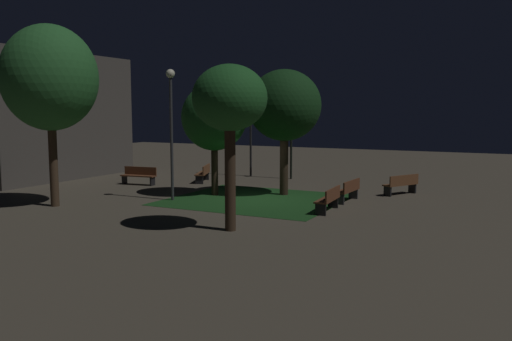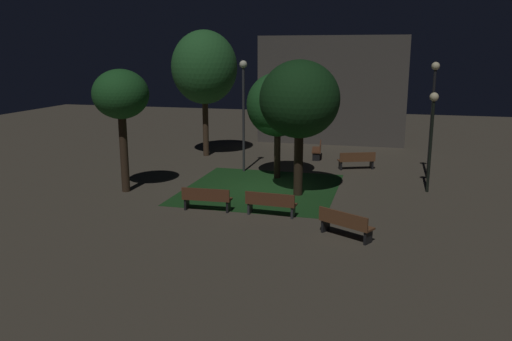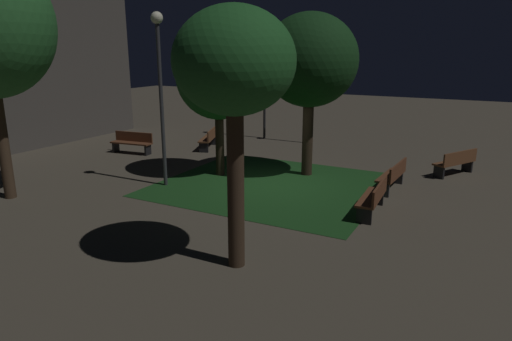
{
  "view_description": "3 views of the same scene",
  "coord_description": "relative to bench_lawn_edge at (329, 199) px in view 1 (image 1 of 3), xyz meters",
  "views": [
    {
      "loc": [
        -19.27,
        -9.44,
        3.66
      ],
      "look_at": [
        -0.4,
        -0.01,
        1.26
      ],
      "focal_mm": 36.95,
      "sensor_mm": 36.0,
      "label": 1
    },
    {
      "loc": [
        5.19,
        -20.56,
        5.71
      ],
      "look_at": [
        -0.35,
        0.48,
        0.72
      ],
      "focal_mm": 36.39,
      "sensor_mm": 36.0,
      "label": 2
    },
    {
      "loc": [
        -12.69,
        -5.94,
        4.27
      ],
      "look_at": [
        -0.92,
        0.29,
        0.67
      ],
      "focal_mm": 31.81,
      "sensor_mm": 36.0,
      "label": 3
    }
  ],
  "objects": [
    {
      "name": "building_wall_backdrop",
      "position": [
        2.62,
        15.39,
        2.86
      ],
      "size": [
        9.18,
        0.8,
        6.68
      ],
      "primitive_type": "cube",
      "color": "#4C4742",
      "rests_on": "ground"
    },
    {
      "name": "lamp_post_plaza_east",
      "position": [
        8.12,
        7.36,
        3.03
      ],
      "size": [
        0.36,
        0.36,
        5.28
      ],
      "color": "black",
      "rests_on": "ground"
    },
    {
      "name": "ground_plane",
      "position": [
        1.2,
        3.39,
        -0.48
      ],
      "size": [
        60.0,
        60.0,
        0.0
      ],
      "primitive_type": "plane",
      "color": "#4C4438"
    },
    {
      "name": "bench_front_left",
      "position": [
        4.82,
        8.39,
        0.0
      ],
      "size": [
        1.85,
        1.11,
        0.88
      ],
      "color": "brown",
      "rests_on": "ground"
    },
    {
      "name": "bench_back_row",
      "position": [
        5.16,
        -1.57,
        0.0
      ],
      "size": [
        1.8,
        1.3,
        0.88
      ],
      "color": "brown",
      "rests_on": "ground"
    },
    {
      "name": "lamp_post_plaza_west",
      "position": [
        7.98,
        4.85,
        2.36
      ],
      "size": [
        0.36,
        0.36,
        4.12
      ],
      "color": "black",
      "rests_on": "ground"
    },
    {
      "name": "lamp_post_near_wall",
      "position": [
        -0.48,
        6.57,
        3.05
      ],
      "size": [
        0.36,
        0.36,
        5.32
      ],
      "color": "#333338",
      "rests_on": "ground"
    },
    {
      "name": "bench_path_side",
      "position": [
        2.41,
        0.0,
        0.0
      ],
      "size": [
        1.82,
        0.58,
        0.88
      ],
      "color": "brown",
      "rests_on": "ground"
    },
    {
      "name": "tree_lawn_side",
      "position": [
        1.39,
        5.67,
        2.89
      ],
      "size": [
        2.81,
        2.81,
        4.82
      ],
      "color": "#2D2116",
      "rests_on": "ground"
    },
    {
      "name": "tree_back_right",
      "position": [
        -3.62,
        9.83,
        4.38
      ],
      "size": [
        3.57,
        3.57,
        6.87
      ],
      "color": "#423021",
      "rests_on": "ground"
    },
    {
      "name": "tree_tall_center",
      "position": [
        -4.22,
        1.74,
        3.48
      ],
      "size": [
        2.27,
        2.27,
        5.05
      ],
      "color": "#38281C",
      "rests_on": "ground"
    },
    {
      "name": "bench_by_lamp",
      "position": [
        2.55,
        10.75,
        0.0
      ],
      "size": [
        0.69,
        1.84,
        0.88
      ],
      "color": "brown",
      "rests_on": "ground"
    },
    {
      "name": "tree_near_wall",
      "position": [
        2.84,
        3.03,
        3.38
      ],
      "size": [
        3.17,
        3.17,
        5.43
      ],
      "color": "#2D2116",
      "rests_on": "ground"
    },
    {
      "name": "grass_lawn",
      "position": [
        1.16,
        3.55,
        -0.48
      ],
      "size": [
        6.33,
        6.85,
        0.01
      ],
      "primitive_type": "cube",
      "color": "#194219",
      "rests_on": "ground"
    },
    {
      "name": "bench_lawn_edge",
      "position": [
        0.0,
        0.0,
        0.0
      ],
      "size": [
        1.82,
        0.56,
        0.88
      ],
      "color": "brown",
      "rests_on": "ground"
    }
  ]
}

